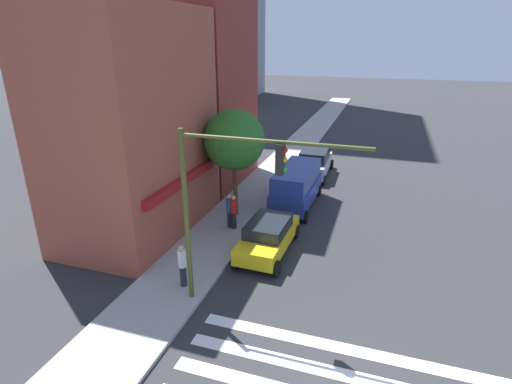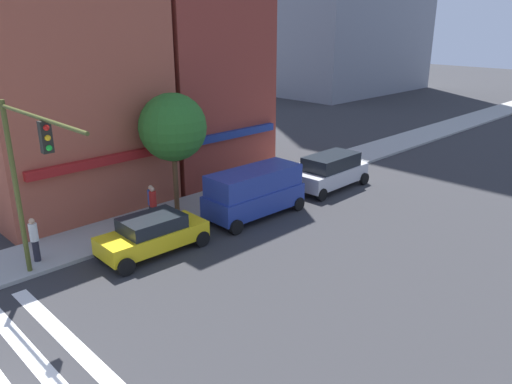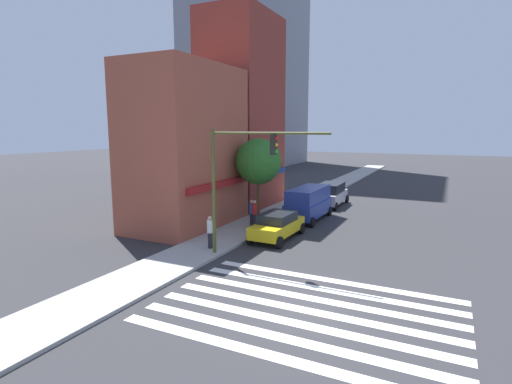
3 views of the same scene
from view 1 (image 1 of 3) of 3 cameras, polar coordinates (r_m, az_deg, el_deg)
sidewalk_left at (r=13.67m, az=-21.92°, el=-22.52°), size 120.00×3.00×0.15m
storefront_row at (r=23.30m, az=-11.35°, el=14.56°), size 15.54×5.30×15.68m
traffic_signal at (r=13.00m, az=-4.56°, el=0.07°), size 0.32×6.10×6.51m
sedan_yellow at (r=18.17m, az=1.76°, el=-6.24°), size 4.45×2.02×1.59m
van_blue at (r=23.10m, az=5.81°, el=0.98°), size 5.03×2.22×2.34m
suv_silver at (r=28.75m, az=8.41°, el=4.37°), size 4.74×2.12×1.94m
pedestrian_white_shirt at (r=15.79m, az=-10.46°, el=-10.20°), size 0.32×0.32×1.77m
pedestrian_blue_shirt at (r=20.21m, az=-3.82°, el=-2.62°), size 0.32×0.32×1.77m
pedestrian_red_jacket at (r=20.05m, az=-3.22°, el=-2.80°), size 0.32×0.32×1.77m
street_tree at (r=20.67m, az=-3.10°, el=7.40°), size 3.16×3.16×5.75m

